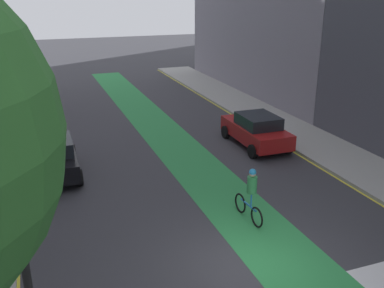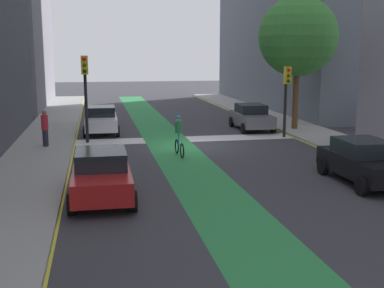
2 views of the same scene
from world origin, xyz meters
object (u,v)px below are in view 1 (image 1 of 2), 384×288
at_px(car_black_left_far, 52,156).
at_px(car_red_right_far, 256,130).
at_px(traffic_signal_near_left, 22,245).
at_px(cyclist_in_lane, 250,194).

distance_m(car_black_left_far, car_red_right_far, 9.36).
bearing_deg(car_black_left_far, traffic_signal_near_left, -95.21).
distance_m(traffic_signal_near_left, car_red_right_far, 14.46).
height_order(car_black_left_far, cyclist_in_lane, cyclist_in_lane).
relative_size(traffic_signal_near_left, car_black_left_far, 0.93).
xyz_separation_m(car_black_left_far, cyclist_in_lane, (5.76, -6.12, 0.17)).
distance_m(car_red_right_far, cyclist_in_lane, 7.27).
distance_m(car_black_left_far, cyclist_in_lane, 8.40).
distance_m(traffic_signal_near_left, cyclist_in_lane, 7.81).
height_order(car_red_right_far, cyclist_in_lane, cyclist_in_lane).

